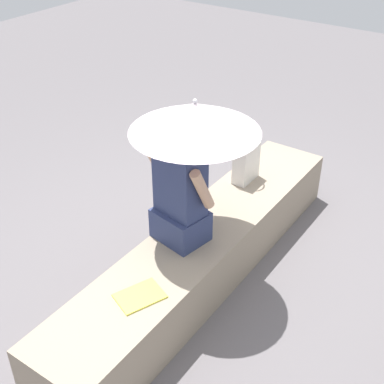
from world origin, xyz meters
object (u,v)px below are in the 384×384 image
(person_seated, at_px, (180,190))
(magazine, at_px, (140,296))
(parasol, at_px, (195,118))
(handbag_black, at_px, (246,162))

(person_seated, xyz_separation_m, magazine, (0.61, 0.14, -0.38))
(parasol, distance_m, magazine, 1.13)
(handbag_black, bearing_deg, parasol, 4.48)
(parasol, bearing_deg, handbag_black, -175.52)
(person_seated, height_order, parasol, parasol)
(parasol, height_order, handbag_black, parasol)
(handbag_black, xyz_separation_m, magazine, (1.53, 0.15, -0.16))
(parasol, relative_size, handbag_black, 3.00)
(parasol, xyz_separation_m, handbag_black, (-0.82, -0.06, -0.72))
(person_seated, distance_m, parasol, 0.51)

